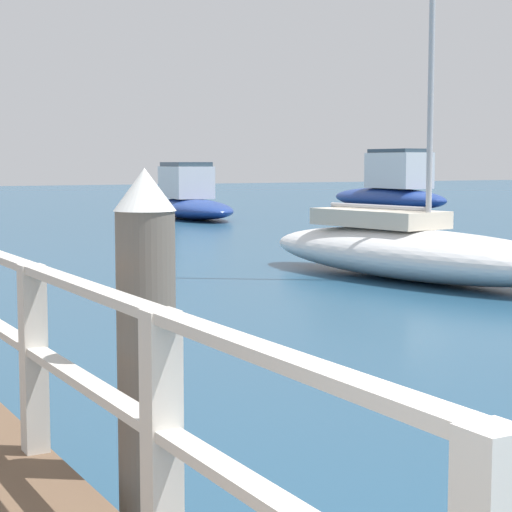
% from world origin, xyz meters
% --- Properties ---
extents(dock_piling_near, '(0.29, 0.29, 2.00)m').
position_xyz_m(dock_piling_near, '(1.46, 3.50, 1.01)').
color(dock_piling_near, '#6B6056').
rests_on(dock_piling_near, ground_plane).
extents(boat_0, '(2.98, 7.16, 9.58)m').
position_xyz_m(boat_0, '(9.94, 12.12, 0.51)').
color(boat_0, white).
rests_on(boat_0, ground_plane).
extents(boat_1, '(2.83, 6.54, 2.04)m').
position_xyz_m(boat_1, '(14.08, 30.03, 0.68)').
color(boat_1, navy).
rests_on(boat_1, ground_plane).
extents(boat_3, '(2.36, 7.26, 2.60)m').
position_xyz_m(boat_3, '(24.26, 31.39, 0.87)').
color(boat_3, navy).
rests_on(boat_3, ground_plane).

